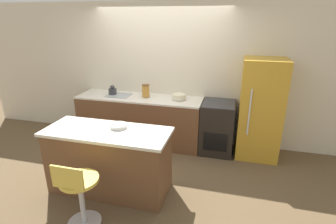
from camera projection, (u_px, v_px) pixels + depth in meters
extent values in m
plane|color=brown|center=(152.00, 151.00, 4.81)|extent=(14.00, 14.00, 0.00)
cube|color=beige|center=(162.00, 74.00, 5.01)|extent=(8.00, 0.06, 2.60)
cube|color=brown|center=(140.00, 120.00, 5.06)|extent=(2.36, 0.65, 0.88)
cube|color=silver|center=(139.00, 98.00, 4.91)|extent=(2.36, 0.65, 0.03)
cube|color=#9EA3A8|center=(119.00, 95.00, 5.00)|extent=(0.44, 0.36, 0.01)
cube|color=brown|center=(109.00, 162.00, 3.62)|extent=(1.62, 0.65, 0.87)
cube|color=silver|center=(107.00, 132.00, 3.47)|extent=(1.69, 0.69, 0.04)
cube|color=black|center=(217.00, 127.00, 4.70)|extent=(0.57, 0.65, 0.91)
cube|color=black|center=(215.00, 142.00, 4.45)|extent=(0.40, 0.01, 0.32)
cube|color=#333338|center=(219.00, 103.00, 4.55)|extent=(0.54, 0.62, 0.01)
cube|color=gold|center=(260.00, 109.00, 4.41)|extent=(0.69, 0.62, 1.71)
cube|color=silver|center=(249.00, 113.00, 4.15)|extent=(0.02, 0.02, 0.77)
cylinder|color=#B7B7BC|center=(85.00, 222.00, 3.13)|extent=(0.39, 0.39, 0.02)
cylinder|color=#B7B7BC|center=(82.00, 203.00, 3.03)|extent=(0.06, 0.06, 0.59)
cylinder|color=gold|center=(79.00, 180.00, 2.93)|extent=(0.44, 0.44, 0.04)
cube|color=gold|center=(67.00, 178.00, 2.71)|extent=(0.37, 0.02, 0.26)
cylinder|color=#333338|center=(113.00, 91.00, 5.04)|extent=(0.16, 0.16, 0.11)
sphere|color=#333338|center=(112.00, 87.00, 5.02)|extent=(0.09, 0.09, 0.09)
cylinder|color=beige|center=(179.00, 97.00, 4.73)|extent=(0.24, 0.24, 0.09)
cylinder|color=#B77F33|center=(146.00, 91.00, 4.86)|extent=(0.14, 0.14, 0.21)
cylinder|color=brown|center=(146.00, 85.00, 4.82)|extent=(0.14, 0.14, 0.02)
cylinder|color=white|center=(118.00, 126.00, 3.54)|extent=(0.23, 0.23, 0.05)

